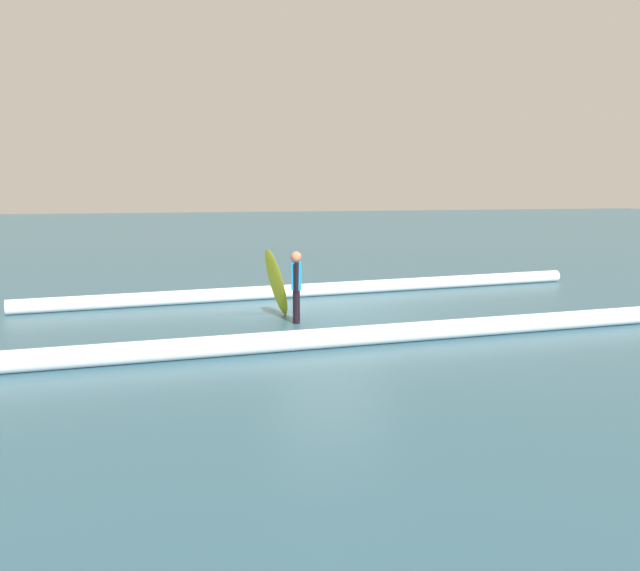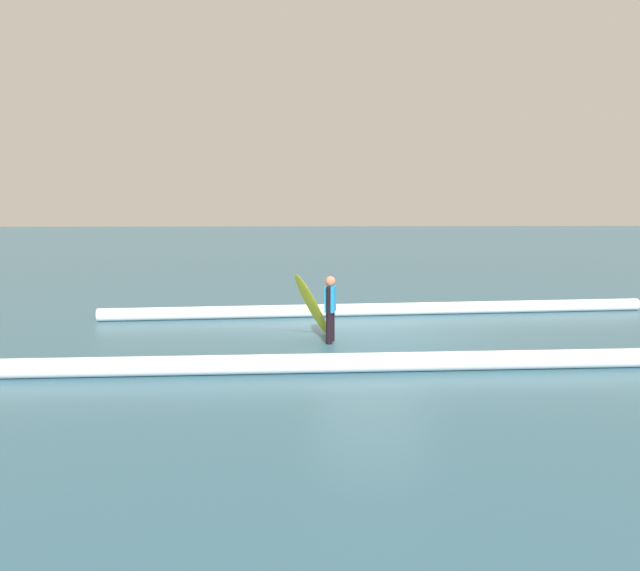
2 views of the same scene
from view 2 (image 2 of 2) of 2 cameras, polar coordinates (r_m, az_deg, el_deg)
ground_plane at (r=13.79m, az=4.88°, el=-4.57°), size 132.97×132.97×0.00m
surfer at (r=12.69m, az=1.00°, el=-1.94°), size 0.27×0.59×1.44m
surfboard at (r=12.77m, az=-0.72°, el=-1.97°), size 0.96×1.64×1.59m
wave_crest_foreground at (r=15.95m, az=5.84°, el=-2.29°), size 14.61×1.48×0.33m
wave_crest_midground at (r=11.33m, az=18.18°, el=-6.79°), size 22.21×1.06×0.34m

